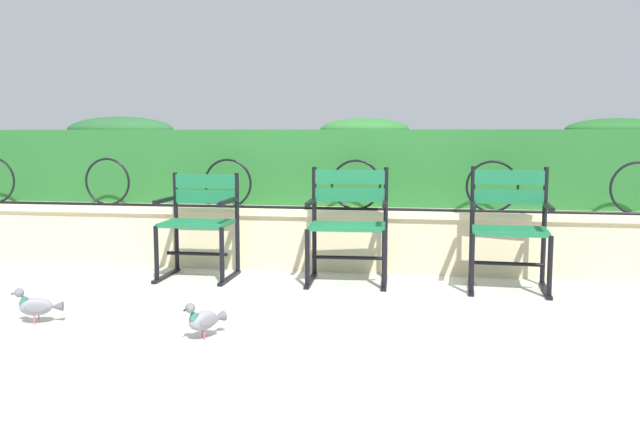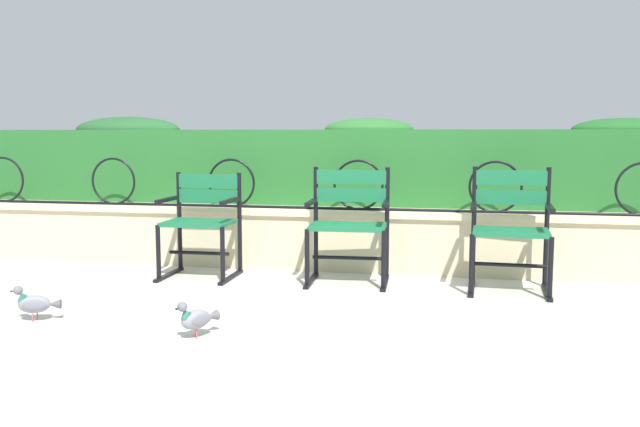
# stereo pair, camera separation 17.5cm
# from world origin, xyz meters

# --- Properties ---
(ground_plane) EXTENTS (60.00, 60.00, 0.00)m
(ground_plane) POSITION_xyz_m (0.00, 0.00, 0.00)
(ground_plane) COLOR #BCB7AD
(stone_wall) EXTENTS (7.71, 0.41, 0.51)m
(stone_wall) POSITION_xyz_m (0.00, 0.76, 0.26)
(stone_wall) COLOR beige
(stone_wall) RESTS_ON ground
(iron_arch_fence) EXTENTS (7.16, 0.02, 0.42)m
(iron_arch_fence) POSITION_xyz_m (-0.29, 0.69, 0.69)
(iron_arch_fence) COLOR black
(iron_arch_fence) RESTS_ON stone_wall
(hedge_row) EXTENTS (7.55, 0.60, 0.79)m
(hedge_row) POSITION_xyz_m (-0.02, 1.24, 0.88)
(hedge_row) COLOR #236028
(hedge_row) RESTS_ON stone_wall
(park_chair_left) EXTENTS (0.56, 0.52, 0.83)m
(park_chair_left) POSITION_xyz_m (-1.00, 0.26, 0.45)
(park_chair_left) COLOR #19663D
(park_chair_left) RESTS_ON ground
(park_chair_centre) EXTENTS (0.63, 0.55, 0.88)m
(park_chair_centre) POSITION_xyz_m (0.19, 0.28, 0.47)
(park_chair_centre) COLOR #19663D
(park_chair_centre) RESTS_ON ground
(park_chair_right) EXTENTS (0.59, 0.54, 0.90)m
(park_chair_right) POSITION_xyz_m (1.39, 0.23, 0.47)
(park_chair_right) COLOR #19663D
(park_chair_right) RESTS_ON ground
(pigeon_near_chairs) EXTENTS (0.19, 0.27, 0.22)m
(pigeon_near_chairs) POSITION_xyz_m (-0.43, -1.35, 0.11)
(pigeon_near_chairs) COLOR gray
(pigeon_near_chairs) RESTS_ON ground
(pigeon_far_side) EXTENTS (0.28, 0.16, 0.22)m
(pigeon_far_side) POSITION_xyz_m (-1.52, -1.22, 0.11)
(pigeon_far_side) COLOR gray
(pigeon_far_side) RESTS_ON ground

